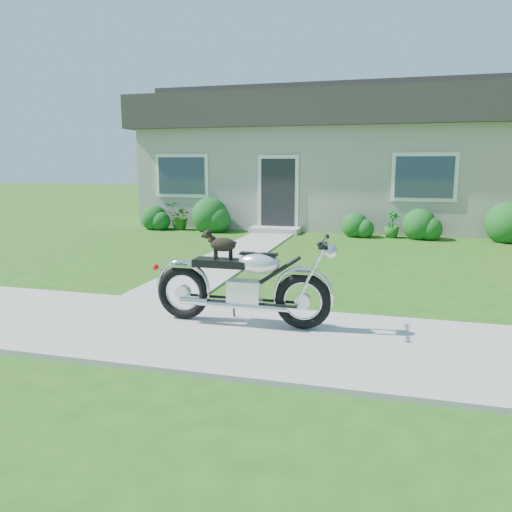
{
  "coord_description": "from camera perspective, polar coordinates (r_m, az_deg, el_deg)",
  "views": [
    {
      "loc": [
        1.72,
        -5.21,
        1.93
      ],
      "look_at": [
        0.02,
        1.0,
        0.75
      ],
      "focal_mm": 35.0,
      "sensor_mm": 36.0,
      "label": 1
    }
  ],
  "objects": [
    {
      "name": "ground",
      "position": [
        5.81,
        -2.86,
        -9.01
      ],
      "size": [
        80.0,
        80.0,
        0.0
      ],
      "primitive_type": "plane",
      "color": "#235114",
      "rests_on": "ground"
    },
    {
      "name": "sidewalk",
      "position": [
        5.81,
        -2.86,
        -8.83
      ],
      "size": [
        24.0,
        2.2,
        0.04
      ],
      "primitive_type": "cube",
      "color": "#9E9B93",
      "rests_on": "ground"
    },
    {
      "name": "walkway",
      "position": [
        10.87,
        -2.17,
        0.24
      ],
      "size": [
        1.2,
        8.0,
        0.03
      ],
      "primitive_type": "cube",
      "color": "#9E9B93",
      "rests_on": "ground"
    },
    {
      "name": "house",
      "position": [
        17.29,
        9.78,
        11.0
      ],
      "size": [
        12.6,
        7.03,
        4.5
      ],
      "color": "#B0AA9F",
      "rests_on": "ground"
    },
    {
      "name": "shrub_row",
      "position": [
        13.86,
        9.63,
        4.0
      ],
      "size": [
        10.75,
        1.12,
        1.12
      ],
      "color": "#154F19",
      "rests_on": "ground"
    },
    {
      "name": "potted_plant_left",
      "position": [
        15.15,
        -8.82,
        4.51
      ],
      "size": [
        0.93,
        0.96,
        0.82
      ],
      "primitive_type": "imported",
      "rotation": [
        0.0,
        0.0,
        4.15
      ],
      "color": "#215316",
      "rests_on": "ground"
    },
    {
      "name": "potted_plant_right",
      "position": [
        13.85,
        15.26,
        3.53
      ],
      "size": [
        0.57,
        0.57,
        0.73
      ],
      "primitive_type": "imported",
      "rotation": [
        0.0,
        0.0,
        0.67
      ],
      "color": "#1C681C",
      "rests_on": "ground"
    },
    {
      "name": "motorcycle_with_dog",
      "position": [
        5.93,
        -1.31,
        -3.16
      ],
      "size": [
        2.22,
        0.6,
        1.12
      ],
      "rotation": [
        0.0,
        0.0,
        0.0
      ],
      "color": "black",
      "rests_on": "sidewalk"
    }
  ]
}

